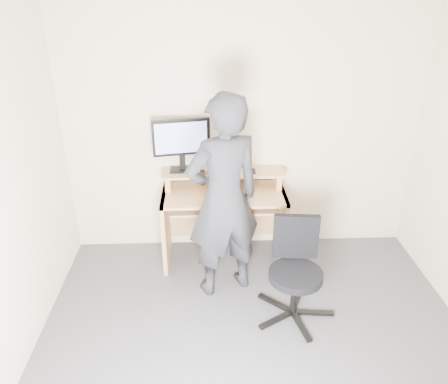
{
  "coord_description": "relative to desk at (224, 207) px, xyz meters",
  "views": [
    {
      "loc": [
        -0.37,
        -2.34,
        2.62
      ],
      "look_at": [
        -0.22,
        1.05,
        0.95
      ],
      "focal_mm": 35.0,
      "sensor_mm": 36.0,
      "label": 1
    }
  ],
  "objects": [
    {
      "name": "ground",
      "position": [
        0.2,
        -1.53,
        -0.55
      ],
      "size": [
        3.5,
        3.5,
        0.0
      ],
      "primitive_type": "plane",
      "color": "#4B4A4F",
      "rests_on": "ground"
    },
    {
      "name": "back_wall",
      "position": [
        0.2,
        0.22,
        0.7
      ],
      "size": [
        3.5,
        0.02,
        2.5
      ],
      "primitive_type": "cube",
      "color": "beige",
      "rests_on": "ground"
    },
    {
      "name": "ceiling",
      "position": [
        0.2,
        -1.53,
        1.95
      ],
      "size": [
        3.5,
        3.5,
        0.02
      ],
      "primitive_type": "cube",
      "color": "white",
      "rests_on": "back_wall"
    },
    {
      "name": "desk",
      "position": [
        0.0,
        0.0,
        0.0
      ],
      "size": [
        1.2,
        0.6,
        0.91
      ],
      "color": "tan",
      "rests_on": "ground"
    },
    {
      "name": "monitor",
      "position": [
        -0.4,
        0.1,
        0.68
      ],
      "size": [
        0.55,
        0.15,
        0.52
      ],
      "rotation": [
        0.0,
        0.0,
        0.18
      ],
      "color": "black",
      "rests_on": "desk"
    },
    {
      "name": "external_drive",
      "position": [
        -0.02,
        0.1,
        0.46
      ],
      "size": [
        0.07,
        0.13,
        0.2
      ],
      "primitive_type": "cube",
      "rotation": [
        0.0,
        0.0,
        -0.0
      ],
      "color": "black",
      "rests_on": "desk"
    },
    {
      "name": "travel_mug",
      "position": [
        0.06,
        0.08,
        0.45
      ],
      "size": [
        0.08,
        0.08,
        0.17
      ],
      "primitive_type": "cylinder",
      "rotation": [
        0.0,
        0.0,
        -0.04
      ],
      "color": "#B1B1B6",
      "rests_on": "desk"
    },
    {
      "name": "smartphone",
      "position": [
        0.28,
        0.05,
        0.37
      ],
      "size": [
        0.07,
        0.13,
        0.01
      ],
      "primitive_type": "cube",
      "rotation": [
        0.0,
        0.0,
        -0.02
      ],
      "color": "black",
      "rests_on": "desk"
    },
    {
      "name": "charger",
      "position": [
        -0.2,
        0.01,
        0.38
      ],
      "size": [
        0.05,
        0.04,
        0.03
      ],
      "primitive_type": "cube",
      "rotation": [
        0.0,
        0.0,
        -0.12
      ],
      "color": "black",
      "rests_on": "desk"
    },
    {
      "name": "headphones",
      "position": [
        -0.09,
        0.12,
        0.37
      ],
      "size": [
        0.2,
        0.2,
        0.06
      ],
      "primitive_type": "torus",
      "rotation": [
        0.26,
        0.0,
        -0.33
      ],
      "color": "silver",
      "rests_on": "desk"
    },
    {
      "name": "keyboard",
      "position": [
        0.01,
        -0.17,
        0.12
      ],
      "size": [
        0.48,
        0.24,
        0.03
      ],
      "primitive_type": "cube",
      "rotation": [
        0.0,
        0.0,
        -0.13
      ],
      "color": "black",
      "rests_on": "desk"
    },
    {
      "name": "mouse",
      "position": [
        0.23,
        -0.18,
        0.22
      ],
      "size": [
        0.1,
        0.06,
        0.04
      ],
      "primitive_type": "ellipsoid",
      "rotation": [
        0.0,
        0.0,
        -0.01
      ],
      "color": "black",
      "rests_on": "desk"
    },
    {
      "name": "office_chair",
      "position": [
        0.56,
        -0.92,
        -0.08
      ],
      "size": [
        0.66,
        0.68,
        0.85
      ],
      "rotation": [
        0.0,
        0.0,
        -0.1
      ],
      "color": "black",
      "rests_on": "ground"
    },
    {
      "name": "person",
      "position": [
        -0.02,
        -0.57,
        0.38
      ],
      "size": [
        0.79,
        0.66,
        1.85
      ],
      "primitive_type": "imported",
      "rotation": [
        0.0,
        0.0,
        3.51
      ],
      "color": "black",
      "rests_on": "ground"
    }
  ]
}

